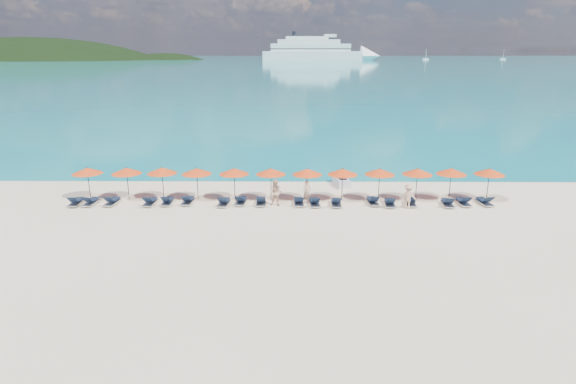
{
  "coord_description": "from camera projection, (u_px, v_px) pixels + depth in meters",
  "views": [
    {
      "loc": [
        0.25,
        -26.71,
        9.93
      ],
      "look_at": [
        0.0,
        3.0,
        1.2
      ],
      "focal_mm": 30.0,
      "sensor_mm": 36.0,
      "label": 1
    }
  ],
  "objects": [
    {
      "name": "umbrella_11",
      "position": [
        490.0,
        172.0,
        32.8
      ],
      "size": [
        2.1,
        2.1,
        2.28
      ],
      "color": "black",
      "rests_on": "ground"
    },
    {
      "name": "umbrella_5",
      "position": [
        271.0,
        171.0,
        32.86
      ],
      "size": [
        2.1,
        2.1,
        2.28
      ],
      "color": "black",
      "rests_on": "ground"
    },
    {
      "name": "lounger_12",
      "position": [
        373.0,
        201.0,
        32.36
      ],
      "size": [
        0.72,
        1.73,
        0.66
      ],
      "rotation": [
        0.0,
        0.0,
        0.06
      ],
      "color": "silver",
      "rests_on": "ground"
    },
    {
      "name": "umbrella_3",
      "position": [
        197.0,
        171.0,
        32.93
      ],
      "size": [
        2.1,
        2.1,
        2.28
      ],
      "color": "black",
      "rests_on": "ground"
    },
    {
      "name": "umbrella_7",
      "position": [
        343.0,
        172.0,
        32.79
      ],
      "size": [
        2.1,
        2.1,
        2.28
      ],
      "color": "black",
      "rests_on": "ground"
    },
    {
      "name": "lounger_10",
      "position": [
        315.0,
        202.0,
        32.1
      ],
      "size": [
        0.76,
        1.75,
        0.66
      ],
      "rotation": [
        0.0,
        0.0,
        0.08
      ],
      "color": "silver",
      "rests_on": "ground"
    },
    {
      "name": "sea",
      "position": [
        292.0,
        58.0,
        661.61
      ],
      "size": [
        1600.0,
        1300.0,
        0.01
      ],
      "primitive_type": "cube",
      "color": "#1FA9B2",
      "rests_on": "ground"
    },
    {
      "name": "headland_main",
      "position": [
        35.0,
        94.0,
        559.61
      ],
      "size": [
        374.0,
        242.0,
        126.5
      ],
      "color": "black",
      "rests_on": "ground"
    },
    {
      "name": "umbrella_0",
      "position": [
        87.0,
        171.0,
        33.06
      ],
      "size": [
        2.1,
        2.1,
        2.28
      ],
      "color": "black",
      "rests_on": "ground"
    },
    {
      "name": "lounger_9",
      "position": [
        299.0,
        201.0,
        32.23
      ],
      "size": [
        0.71,
        1.73,
        0.66
      ],
      "rotation": [
        0.0,
        0.0,
        0.06
      ],
      "color": "silver",
      "rests_on": "ground"
    },
    {
      "name": "lounger_3",
      "position": [
        150.0,
        201.0,
        32.24
      ],
      "size": [
        0.68,
        1.72,
        0.66
      ],
      "rotation": [
        0.0,
        0.0,
        -0.04
      ],
      "color": "silver",
      "rests_on": "ground"
    },
    {
      "name": "lounger_2",
      "position": [
        112.0,
        201.0,
        32.29
      ],
      "size": [
        0.74,
        1.74,
        0.66
      ],
      "rotation": [
        0.0,
        0.0,
        -0.07
      ],
      "color": "silver",
      "rests_on": "ground"
    },
    {
      "name": "beachgoer_b",
      "position": [
        276.0,
        193.0,
        31.86
      ],
      "size": [
        0.94,
        0.65,
        1.78
      ],
      "primitive_type": "imported",
      "rotation": [
        0.0,
        0.0,
        -0.19
      ],
      "color": "#DAA588",
      "rests_on": "ground"
    },
    {
      "name": "umbrella_10",
      "position": [
        451.0,
        171.0,
        32.9
      ],
      "size": [
        2.1,
        2.1,
        2.28
      ],
      "color": "black",
      "rests_on": "ground"
    },
    {
      "name": "lounger_0",
      "position": [
        76.0,
        202.0,
        32.2
      ],
      "size": [
        0.71,
        1.73,
        0.66
      ],
      "rotation": [
        0.0,
        0.0,
        0.06
      ],
      "color": "silver",
      "rests_on": "ground"
    },
    {
      "name": "jetski",
      "position": [
        341.0,
        181.0,
        36.93
      ],
      "size": [
        1.26,
        2.53,
        0.86
      ],
      "rotation": [
        0.0,
        0.0,
        0.15
      ],
      "color": "silver",
      "rests_on": "ground"
    },
    {
      "name": "umbrella_2",
      "position": [
        162.0,
        171.0,
        33.11
      ],
      "size": [
        2.1,
        2.1,
        2.28
      ],
      "color": "black",
      "rests_on": "ground"
    },
    {
      "name": "beachgoer_c",
      "position": [
        408.0,
        196.0,
        31.34
      ],
      "size": [
        1.18,
        0.82,
        1.66
      ],
      "primitive_type": "imported",
      "rotation": [
        0.0,
        0.0,
        2.81
      ],
      "color": "#DAA588",
      "rests_on": "ground"
    },
    {
      "name": "headland_small",
      "position": [
        167.0,
        90.0,
        576.75
      ],
      "size": [
        162.0,
        126.0,
        85.5
      ],
      "color": "black",
      "rests_on": "ground"
    },
    {
      "name": "umbrella_6",
      "position": [
        307.0,
        172.0,
        32.77
      ],
      "size": [
        2.1,
        2.1,
        2.28
      ],
      "color": "black",
      "rests_on": "ground"
    },
    {
      "name": "sailboat_far",
      "position": [
        503.0,
        59.0,
        574.02
      ],
      "size": [
        6.31,
        2.1,
        11.56
      ],
      "color": "white",
      "rests_on": "ground"
    },
    {
      "name": "lounger_5",
      "position": [
        188.0,
        200.0,
        32.48
      ],
      "size": [
        0.7,
        1.73,
        0.66
      ],
      "rotation": [
        0.0,
        0.0,
        -0.05
      ],
      "color": "silver",
      "rests_on": "ground"
    },
    {
      "name": "ground",
      "position": [
        288.0,
        226.0,
        28.43
      ],
      "size": [
        1400.0,
        1400.0,
        0.0
      ],
      "primitive_type": "plane",
      "color": "beige"
    },
    {
      "name": "lounger_7",
      "position": [
        241.0,
        201.0,
        32.43
      ],
      "size": [
        0.72,
        1.73,
        0.66
      ],
      "rotation": [
        0.0,
        0.0,
        -0.06
      ],
      "color": "silver",
      "rests_on": "ground"
    },
    {
      "name": "lounger_11",
      "position": [
        336.0,
        202.0,
        32.05
      ],
      "size": [
        0.67,
        1.72,
        0.66
      ],
      "rotation": [
        0.0,
        0.0,
        -0.03
      ],
      "color": "silver",
      "rests_on": "ground"
    },
    {
      "name": "umbrella_1",
      "position": [
        127.0,
        171.0,
        33.04
      ],
      "size": [
        2.1,
        2.1,
        2.28
      ],
      "color": "black",
      "rests_on": "ground"
    },
    {
      "name": "umbrella_4",
      "position": [
        234.0,
        171.0,
        32.9
      ],
      "size": [
        2.1,
        2.1,
        2.28
      ],
      "color": "black",
      "rests_on": "ground"
    },
    {
      "name": "lounger_8",
      "position": [
        261.0,
        201.0,
        32.27
      ],
      "size": [
        0.68,
        1.72,
        0.66
      ],
      "rotation": [
        0.0,
        0.0,
        0.04
      ],
      "color": "silver",
      "rests_on": "ground"
    },
    {
      "name": "lounger_4",
      "position": [
        168.0,
        201.0,
        32.35
      ],
      "size": [
        0.66,
        1.71,
        0.66
      ],
      "rotation": [
        0.0,
        0.0,
        0.02
      ],
      "color": "silver",
      "rests_on": "ground"
    },
    {
      "name": "lounger_1",
      "position": [
        91.0,
        201.0,
        32.26
      ],
      "size": [
        0.73,
        1.74,
        0.66
      ],
      "rotation": [
        0.0,
        0.0,
        -0.07
      ],
      "color": "silver",
      "rests_on": "ground"
    },
    {
      "name": "lounger_16",
      "position": [
        463.0,
        201.0,
        32.23
      ],
      "size": [
        0.66,
        1.71,
        0.66
      ],
      "rotation": [
        0.0,
        0.0,
        0.02
      ],
      "color": "silver",
      "rests_on": "ground"
    },
    {
      "name": "cruise_ship",
      "position": [
        323.0,
        52.0,
        512.84
      ],
      "size": [
        128.07,
        30.78,
        35.31
      ],
      "rotation": [
        0.0,
        0.0,
        0.08
      ],
      "color": "white",
      "rests_on": "ground"
    },
    {
      "name": "umbrella_9",
      "position": [
        418.0,
        172.0,
        32.81
      ],
      "size": [
        2.1,
        2.1,
        2.28
      ],
      "color": "black",
      "rests_on": "ground"
    },
    {
      "name": "sailboat_near",
      "position": [
        426.0,
        59.0,
        550.74
      ],
      "size": [
        6.7,
        2.23,
        12.29
      ],
      "color": "white",
      "rests_on": "ground"
    },
    {
      "name": "lounger_6",
      "position": [
        224.0,
        202.0,
        32.14
      ],
      "size": [
        0.75,
        1.74,
        0.66
      ],
      "rotation": [
        0.0,
        0.0,
        -0.07
      ],
      "color": "silver",
      "rests_on": "ground"
    },
    {
      "name": "beachgoer_a",
      "position": [
        307.0,
        192.0,
        32.43
      ],
      "size": [
        0.67,
        0.56,
        1.57
      ],
      "primitive_type": "imported",
      "rotation": [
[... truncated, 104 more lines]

